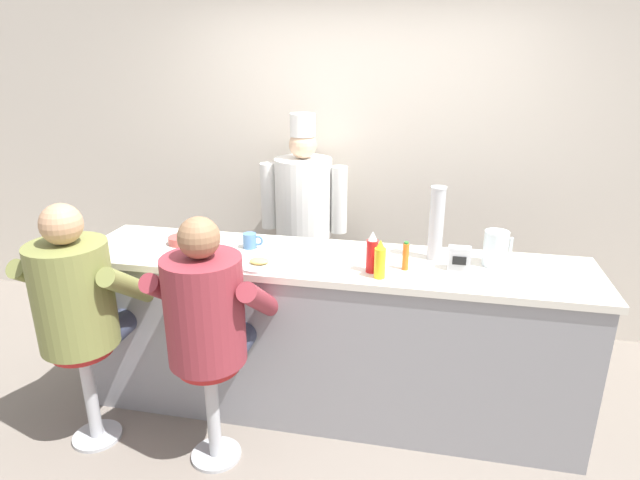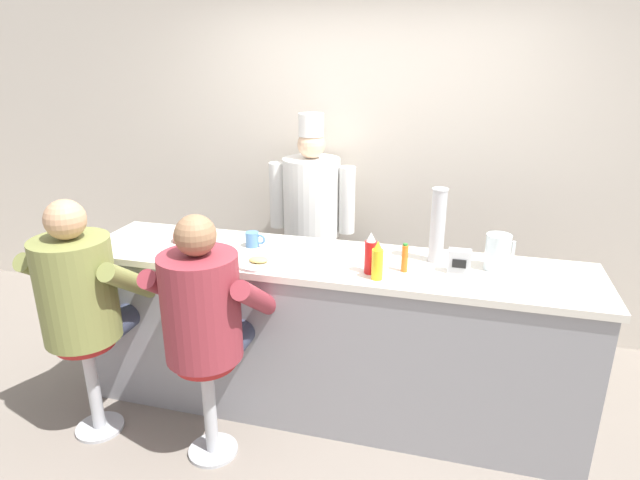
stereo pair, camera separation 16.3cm
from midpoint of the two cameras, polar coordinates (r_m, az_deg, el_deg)
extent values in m
plane|color=slate|center=(3.33, -1.75, -20.42)|extent=(20.00, 20.00, 0.00)
cube|color=beige|center=(4.20, 3.25, 8.76)|extent=(10.00, 0.06, 2.70)
cube|color=gray|center=(3.31, -0.50, -10.43)|extent=(2.93, 0.63, 0.97)
cube|color=silver|center=(3.09, -0.52, -2.32)|extent=(2.98, 0.65, 0.04)
cylinder|color=red|center=(2.87, 3.95, -1.75)|extent=(0.06, 0.06, 0.18)
cone|color=white|center=(2.83, 4.01, 0.43)|extent=(0.05, 0.05, 0.05)
cylinder|color=yellow|center=(2.80, 4.74, -2.49)|extent=(0.06, 0.06, 0.16)
cone|color=yellow|center=(2.77, 4.81, -0.46)|extent=(0.05, 0.05, 0.05)
cylinder|color=orange|center=(2.92, 7.54, -1.80)|extent=(0.04, 0.04, 0.15)
cylinder|color=#287F2D|center=(2.90, 7.61, -0.32)|extent=(0.02, 0.02, 0.01)
cylinder|color=silver|center=(3.08, 16.78, -0.88)|extent=(0.13, 0.13, 0.20)
cube|color=silver|center=(3.09, 18.26, -0.81)|extent=(0.02, 0.02, 0.12)
cylinder|color=white|center=(2.99, -8.05, -2.66)|extent=(0.24, 0.24, 0.02)
ellipsoid|color=#E0BC60|center=(2.99, -8.07, -2.24)|extent=(0.11, 0.09, 0.03)
cylinder|color=#B24C47|center=(3.43, -15.91, -0.03)|extent=(0.16, 0.16, 0.05)
cylinder|color=#4C7AB2|center=(3.27, -8.94, -0.09)|extent=(0.08, 0.08, 0.09)
torus|color=#4C7AB2|center=(3.25, -8.06, -0.08)|extent=(0.07, 0.01, 0.07)
cylinder|color=#B7BABF|center=(3.06, 10.81, 1.65)|extent=(0.08, 0.08, 0.42)
cylinder|color=silver|center=(3.00, 11.07, 5.51)|extent=(0.09, 0.09, 0.01)
cube|color=silver|center=(2.98, 13.11, -1.93)|extent=(0.12, 0.07, 0.13)
cube|color=black|center=(2.95, 13.11, -2.19)|extent=(0.07, 0.01, 0.05)
cylinder|color=#B2B5BA|center=(3.61, -23.92, -18.57)|extent=(0.28, 0.28, 0.02)
cylinder|color=#B2B5BA|center=(3.44, -24.63, -14.56)|extent=(0.07, 0.07, 0.58)
cylinder|color=red|center=(3.29, -25.34, -10.39)|extent=(0.32, 0.32, 0.05)
cylinder|color=#33384C|center=(3.47, -24.82, -7.95)|extent=(0.15, 0.41, 0.15)
cylinder|color=#33384C|center=(3.36, -21.96, -8.46)|extent=(0.15, 0.41, 0.15)
cylinder|color=olive|center=(3.16, -26.18, -5.37)|extent=(0.41, 0.41, 0.58)
cylinder|color=olive|center=(3.39, -28.57, -3.58)|extent=(0.11, 0.44, 0.36)
cylinder|color=olive|center=(3.08, -21.13, -4.60)|extent=(0.11, 0.44, 0.36)
sphere|color=tan|center=(3.02, -27.30, 1.50)|extent=(0.21, 0.21, 0.21)
cylinder|color=#B2B5BA|center=(3.28, -12.50, -21.45)|extent=(0.28, 0.28, 0.02)
cylinder|color=#B2B5BA|center=(3.09, -12.93, -17.21)|extent=(0.07, 0.07, 0.58)
cylinder|color=red|center=(2.93, -13.37, -12.71)|extent=(0.32, 0.32, 0.05)
cylinder|color=#33384C|center=(3.11, -13.58, -9.91)|extent=(0.15, 0.40, 0.15)
cylinder|color=#33384C|center=(3.03, -10.09, -10.42)|extent=(0.15, 0.40, 0.15)
cylinder|color=maroon|center=(2.78, -13.87, -7.32)|extent=(0.40, 0.40, 0.57)
cylinder|color=maroon|center=(2.97, -17.41, -5.26)|extent=(0.10, 0.43, 0.35)
cylinder|color=maroon|center=(2.77, -8.17, -6.38)|extent=(0.10, 0.43, 0.35)
sphere|color=#8C6647|center=(2.63, -14.55, 0.22)|extent=(0.21, 0.21, 0.21)
cube|color=#232328|center=(4.29, -2.78, -4.42)|extent=(0.33, 0.18, 0.79)
cube|color=white|center=(4.18, -2.98, -2.71)|extent=(0.30, 0.02, 0.47)
cylinder|color=white|center=(4.05, -2.94, 4.55)|extent=(0.43, 0.43, 0.59)
sphere|color=#DBB28E|center=(3.97, -3.04, 10.11)|extent=(0.20, 0.20, 0.20)
cylinder|color=white|center=(3.95, -3.08, 12.16)|extent=(0.18, 0.18, 0.16)
cylinder|color=white|center=(4.13, -6.63, 4.69)|extent=(0.12, 0.12, 0.50)
cylinder|color=white|center=(3.99, 0.88, 4.30)|extent=(0.12, 0.12, 0.50)
camera|label=1|loc=(0.08, -91.55, -0.56)|focal=30.00mm
camera|label=2|loc=(0.08, 88.45, 0.56)|focal=30.00mm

